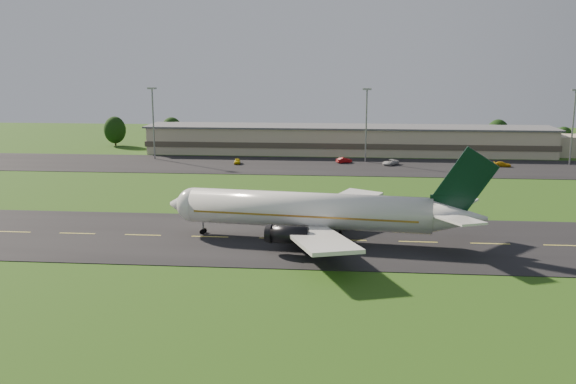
# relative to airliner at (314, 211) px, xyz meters

# --- Properties ---
(ground) EXTENTS (360.00, 360.00, 0.00)m
(ground) POSITION_rel_airliner_xyz_m (5.29, 0.10, -4.66)
(ground) COLOR #214711
(ground) RESTS_ON ground
(taxiway) EXTENTS (220.00, 30.00, 0.10)m
(taxiway) POSITION_rel_airliner_xyz_m (5.29, 0.10, -4.61)
(taxiway) COLOR black
(taxiway) RESTS_ON ground
(apron) EXTENTS (260.00, 30.00, 0.10)m
(apron) POSITION_rel_airliner_xyz_m (5.29, 72.10, -4.61)
(apron) COLOR black
(apron) RESTS_ON ground
(airliner) EXTENTS (51.21, 41.90, 15.57)m
(airliner) POSITION_rel_airliner_xyz_m (0.00, 0.00, 0.00)
(airliner) COLOR white
(airliner) RESTS_ON ground
(terminal) EXTENTS (145.00, 16.00, 8.40)m
(terminal) POSITION_rel_airliner_xyz_m (11.69, 96.28, -0.67)
(terminal) COLOR #BBAC8F
(terminal) RESTS_ON ground
(light_mast_west) EXTENTS (2.40, 1.20, 20.35)m
(light_mast_west) POSITION_rel_airliner_xyz_m (-49.71, 80.10, 8.08)
(light_mast_west) COLOR gray
(light_mast_west) RESTS_ON ground
(light_mast_centre) EXTENTS (2.40, 1.20, 20.35)m
(light_mast_centre) POSITION_rel_airliner_xyz_m (10.29, 80.10, 8.08)
(light_mast_centre) COLOR gray
(light_mast_centre) RESTS_ON ground
(light_mast_east) EXTENTS (2.40, 1.20, 20.35)m
(light_mast_east) POSITION_rel_airliner_xyz_m (65.29, 80.10, 8.08)
(light_mast_east) COLOR gray
(light_mast_east) RESTS_ON ground
(tree_line) EXTENTS (196.02, 9.43, 10.44)m
(tree_line) POSITION_rel_airliner_xyz_m (37.62, 106.35, 0.47)
(tree_line) COLOR black
(tree_line) RESTS_ON ground
(service_vehicle_a) EXTENTS (2.23, 4.35, 1.42)m
(service_vehicle_a) POSITION_rel_airliner_xyz_m (-24.65, 73.18, -3.85)
(service_vehicle_a) COLOR #C0AC0B
(service_vehicle_a) RESTS_ON apron
(service_vehicle_b) EXTENTS (4.55, 3.50, 1.44)m
(service_vehicle_b) POSITION_rel_airliner_xyz_m (4.40, 77.52, -3.84)
(service_vehicle_b) COLOR #9D0A0E
(service_vehicle_b) RESTS_ON apron
(service_vehicle_c) EXTENTS (5.12, 5.73, 1.48)m
(service_vehicle_c) POSITION_rel_airliner_xyz_m (16.94, 75.18, -3.82)
(service_vehicle_c) COLOR silver
(service_vehicle_c) RESTS_ON apron
(service_vehicle_d) EXTENTS (4.61, 2.23, 1.29)m
(service_vehicle_d) POSITION_rel_airliner_xyz_m (46.30, 74.84, -3.91)
(service_vehicle_d) COLOR #D79C0C
(service_vehicle_d) RESTS_ON apron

